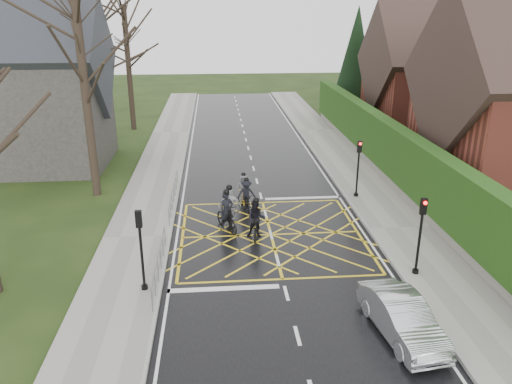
{
  "coord_description": "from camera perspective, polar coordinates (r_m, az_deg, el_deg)",
  "views": [
    {
      "loc": [
        -2.39,
        -20.49,
        9.68
      ],
      "look_at": [
        -0.5,
        2.15,
        1.3
      ],
      "focal_mm": 35.0,
      "sensor_mm": 36.0,
      "label": 1
    }
  ],
  "objects": [
    {
      "name": "cyclist_mid",
      "position": [
        25.47,
        -1.09,
        -0.61
      ],
      "size": [
        1.04,
        1.77,
        1.67
      ],
      "rotation": [
        0.0,
        0.0,
        0.1
      ],
      "color": "black",
      "rests_on": "ground"
    },
    {
      "name": "tree_far",
      "position": [
        43.12,
        -14.59,
        16.32
      ],
      "size": [
        8.4,
        8.4,
        10.4
      ],
      "color": "black",
      "rests_on": "ground"
    },
    {
      "name": "traffic_light_se",
      "position": [
        19.64,
        18.2,
        -4.94
      ],
      "size": [
        0.24,
        0.31,
        3.21
      ],
      "rotation": [
        0.0,
        0.0,
        3.14
      ],
      "color": "black",
      "rests_on": "ground"
    },
    {
      "name": "traffic_light_ne",
      "position": [
        27.01,
        11.57,
        2.56
      ],
      "size": [
        0.24,
        0.31,
        3.21
      ],
      "rotation": [
        0.0,
        0.0,
        3.14
      ],
      "color": "black",
      "rests_on": "ground"
    },
    {
      "name": "road",
      "position": [
        22.78,
        1.71,
        -4.89
      ],
      "size": [
        9.0,
        80.0,
        0.01
      ],
      "primitive_type": "cube",
      "color": "black",
      "rests_on": "ground"
    },
    {
      "name": "cyclist_rear",
      "position": [
        23.09,
        -3.34,
        -2.83
      ],
      "size": [
        1.47,
        2.14,
        1.97
      ],
      "rotation": [
        0.0,
        0.0,
        0.42
      ],
      "color": "black",
      "rests_on": "ground"
    },
    {
      "name": "stone_wall",
      "position": [
        29.86,
        15.35,
        1.3
      ],
      "size": [
        0.5,
        38.0,
        0.7
      ],
      "primitive_type": "cube",
      "color": "slate",
      "rests_on": "ground"
    },
    {
      "name": "car",
      "position": [
        16.64,
        16.34,
        -13.59
      ],
      "size": [
        1.88,
        4.04,
        1.28
      ],
      "primitive_type": "imported",
      "rotation": [
        0.0,
        0.0,
        0.14
      ],
      "color": "silver",
      "rests_on": "ground"
    },
    {
      "name": "church",
      "position": [
        34.67,
        -23.91,
        10.68
      ],
      "size": [
        8.8,
        7.8,
        11.0
      ],
      "color": "#2D2B28",
      "rests_on": "ground"
    },
    {
      "name": "sidewalk_right",
      "position": [
        24.13,
        16.05,
        -4.04
      ],
      "size": [
        3.0,
        80.0,
        0.15
      ],
      "primitive_type": "cube",
      "color": "gray",
      "rests_on": "ground"
    },
    {
      "name": "conifer",
      "position": [
        48.54,
        11.31,
        14.33
      ],
      "size": [
        4.6,
        4.6,
        10.0
      ],
      "color": "black",
      "rests_on": "ground"
    },
    {
      "name": "cyclist_back",
      "position": [
        22.24,
        0.02,
        -3.51
      ],
      "size": [
        0.95,
        1.96,
        1.9
      ],
      "rotation": [
        0.0,
        0.0,
        -0.17
      ],
      "color": "black",
      "rests_on": "ground"
    },
    {
      "name": "hedge",
      "position": [
        29.36,
        15.66,
        4.53
      ],
      "size": [
        0.9,
        38.0,
        2.8
      ],
      "primitive_type": "cube",
      "color": "#1B3D10",
      "rests_on": "stone_wall"
    },
    {
      "name": "railing_south",
      "position": [
        19.31,
        -11.04,
        -7.6
      ],
      "size": [
        0.05,
        5.04,
        1.03
      ],
      "color": "slate",
      "rests_on": "ground"
    },
    {
      "name": "traffic_light_sw",
      "position": [
        18.09,
        -12.95,
        -6.62
      ],
      "size": [
        0.24,
        0.31,
        3.21
      ],
      "color": "black",
      "rests_on": "ground"
    },
    {
      "name": "sidewalk_left",
      "position": [
        22.91,
        -13.43,
        -5.13
      ],
      "size": [
        3.0,
        80.0,
        0.15
      ],
      "primitive_type": "cube",
      "color": "gray",
      "rests_on": "ground"
    },
    {
      "name": "tree_near",
      "position": [
        27.36,
        -19.47,
        15.45
      ],
      "size": [
        9.24,
        9.24,
        11.44
      ],
      "color": "black",
      "rests_on": "ground"
    },
    {
      "name": "railing_north",
      "position": [
        26.15,
        -9.44,
        0.08
      ],
      "size": [
        0.05,
        6.04,
        1.03
      ],
      "color": "slate",
      "rests_on": "ground"
    },
    {
      "name": "cyclist_lead",
      "position": [
        26.33,
        -1.42,
        -0.0
      ],
      "size": [
        0.74,
        1.69,
        1.64
      ],
      "rotation": [
        0.0,
        0.0,
        -0.01
      ],
      "color": "gold",
      "rests_on": "ground"
    },
    {
      "name": "house_far",
      "position": [
        42.47,
        19.51,
        11.93
      ],
      "size": [
        9.8,
        8.8,
        10.3
      ],
      "color": "brown",
      "rests_on": "ground"
    },
    {
      "name": "ground",
      "position": [
        22.78,
        1.71,
        -4.9
      ],
      "size": [
        120.0,
        120.0,
        0.0
      ],
      "primitive_type": "plane",
      "color": "black",
      "rests_on": "ground"
    },
    {
      "name": "cyclist_front",
      "position": [
        23.43,
        -3.03,
        -2.18
      ],
      "size": [
        1.12,
        2.07,
        2.04
      ],
      "rotation": [
        0.0,
        0.0,
        0.06
      ],
      "color": "black",
      "rests_on": "ground"
    },
    {
      "name": "tree_mid",
      "position": [
        35.33,
        -18.09,
        17.61
      ],
      "size": [
        10.08,
        10.08,
        12.48
      ],
      "color": "black",
      "rests_on": "ground"
    }
  ]
}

